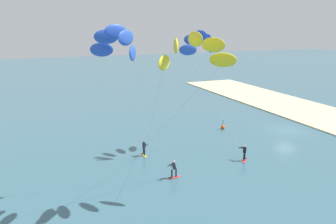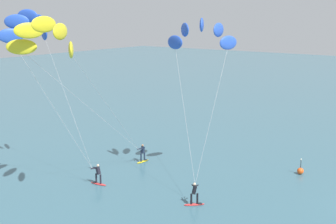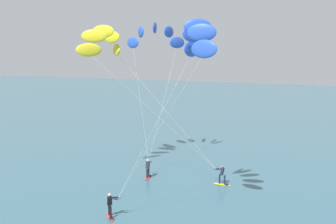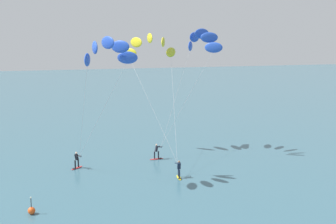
{
  "view_description": "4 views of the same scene",
  "coord_description": "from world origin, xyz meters",
  "px_view_note": "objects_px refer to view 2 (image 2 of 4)",
  "views": [
    {
      "loc": [
        -35.96,
        31.68,
        13.79
      ],
      "look_at": [
        -3.78,
        18.49,
        5.14
      ],
      "focal_mm": 38.3,
      "sensor_mm": 36.0,
      "label": 1
    },
    {
      "loc": [
        -32.31,
        -5.05,
        13.34
      ],
      "look_at": [
        -2.98,
        16.44,
        5.46
      ],
      "focal_mm": 48.35,
      "sensor_mm": 36.0,
      "label": 2
    },
    {
      "loc": [
        6.3,
        -10.47,
        11.18
      ],
      "look_at": [
        -4.26,
        15.12,
        6.75
      ],
      "focal_mm": 42.35,
      "sensor_mm": 36.0,
      "label": 3
    },
    {
      "loc": [
        37.05,
        9.73,
        13.65
      ],
      "look_at": [
        -2.66,
        19.57,
        6.09
      ],
      "focal_mm": 48.03,
      "sensor_mm": 36.0,
      "label": 4
    }
  ],
  "objects_px": {
    "kitesurfer_mid_water": "(49,42)",
    "kitesurfer_far_out": "(201,40)",
    "kitesurfer_nearshore": "(31,32)",
    "marker_buoy": "(300,171)"
  },
  "relations": [
    {
      "from": "kitesurfer_nearshore",
      "to": "kitesurfer_mid_water",
      "type": "relative_size",
      "value": 1.04
    },
    {
      "from": "marker_buoy",
      "to": "kitesurfer_nearshore",
      "type": "bearing_deg",
      "value": 127.77
    },
    {
      "from": "kitesurfer_mid_water",
      "to": "marker_buoy",
      "type": "distance_m",
      "value": 23.04
    },
    {
      "from": "kitesurfer_mid_water",
      "to": "kitesurfer_far_out",
      "type": "height_order",
      "value": "kitesurfer_mid_water"
    },
    {
      "from": "kitesurfer_mid_water",
      "to": "kitesurfer_far_out",
      "type": "relative_size",
      "value": 1.01
    },
    {
      "from": "kitesurfer_far_out",
      "to": "kitesurfer_nearshore",
      "type": "bearing_deg",
      "value": 125.21
    },
    {
      "from": "kitesurfer_far_out",
      "to": "marker_buoy",
      "type": "bearing_deg",
      "value": -48.29
    },
    {
      "from": "kitesurfer_nearshore",
      "to": "kitesurfer_far_out",
      "type": "xyz_separation_m",
      "value": [
        7.71,
        -10.93,
        -0.62
      ]
    },
    {
      "from": "kitesurfer_far_out",
      "to": "marker_buoy",
      "type": "xyz_separation_m",
      "value": [
        5.8,
        -6.51,
        -11.09
      ]
    },
    {
      "from": "kitesurfer_nearshore",
      "to": "kitesurfer_far_out",
      "type": "bearing_deg",
      "value": -54.79
    }
  ]
}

